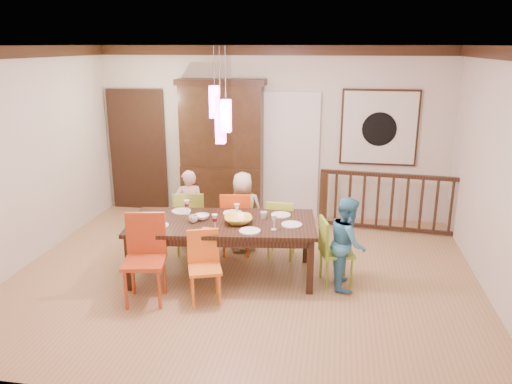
% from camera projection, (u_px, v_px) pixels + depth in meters
% --- Properties ---
extents(floor, '(6.00, 6.00, 0.00)m').
position_uv_depth(floor, '(244.00, 274.00, 6.59)').
color(floor, '#A57B4F').
rests_on(floor, ground).
extents(ceiling, '(6.00, 6.00, 0.00)m').
position_uv_depth(ceiling, '(243.00, 46.00, 5.76)').
color(ceiling, white).
rests_on(ceiling, wall_back).
extents(wall_back, '(6.00, 0.00, 6.00)m').
position_uv_depth(wall_back, '(271.00, 133.00, 8.54)').
color(wall_back, beige).
rests_on(wall_back, floor).
extents(wall_left, '(0.00, 5.00, 5.00)m').
position_uv_depth(wall_left, '(23.00, 159.00, 6.64)').
color(wall_left, beige).
rests_on(wall_left, floor).
extents(wall_right, '(0.00, 5.00, 5.00)m').
position_uv_depth(wall_right, '(501.00, 178.00, 5.70)').
color(wall_right, beige).
rests_on(wall_right, floor).
extents(crown_molding, '(6.00, 5.00, 0.16)m').
position_uv_depth(crown_molding, '(243.00, 53.00, 5.78)').
color(crown_molding, black).
rests_on(crown_molding, wall_back).
extents(panel_door, '(1.04, 0.07, 2.24)m').
position_uv_depth(panel_door, '(138.00, 152.00, 8.98)').
color(panel_door, black).
rests_on(panel_door, wall_back).
extents(white_doorway, '(0.97, 0.05, 2.22)m').
position_uv_depth(white_doorway, '(291.00, 157.00, 8.56)').
color(white_doorway, silver).
rests_on(white_doorway, wall_back).
extents(painting, '(1.25, 0.06, 1.25)m').
position_uv_depth(painting, '(379.00, 128.00, 8.18)').
color(painting, black).
rests_on(painting, wall_back).
extents(pendant_cluster, '(0.27, 0.21, 1.14)m').
position_uv_depth(pendant_cluster, '(220.00, 115.00, 5.96)').
color(pendant_cluster, '#F248BD').
rests_on(pendant_cluster, ceiling).
extents(dining_table, '(2.47, 1.35, 0.75)m').
position_uv_depth(dining_table, '(223.00, 227.00, 6.37)').
color(dining_table, black).
rests_on(dining_table, floor).
extents(chair_far_left, '(0.50, 0.50, 0.94)m').
position_uv_depth(chair_far_left, '(190.00, 217.00, 7.16)').
color(chair_far_left, '#89A331').
rests_on(chair_far_left, floor).
extents(chair_far_mid, '(0.48, 0.48, 0.94)m').
position_uv_depth(chair_far_mid, '(236.00, 218.00, 7.12)').
color(chair_far_mid, '#C63F0D').
rests_on(chair_far_mid, floor).
extents(chair_far_right, '(0.40, 0.40, 0.85)m').
position_uv_depth(chair_far_right, '(282.00, 224.00, 7.03)').
color(chair_far_right, '#A2BB2E').
rests_on(chair_far_right, floor).
extents(chair_near_left, '(0.55, 0.55, 1.03)m').
position_uv_depth(chair_near_left, '(144.00, 255.00, 5.73)').
color(chair_near_left, '#B13C18').
rests_on(chair_near_left, floor).
extents(chair_near_mid, '(0.48, 0.48, 0.83)m').
position_uv_depth(chair_near_mid, '(205.00, 263.00, 5.78)').
color(chair_near_mid, orange).
rests_on(chair_near_mid, floor).
extents(chair_end_right, '(0.48, 0.48, 0.86)m').
position_uv_depth(chair_end_right, '(337.00, 247.00, 6.21)').
color(chair_end_right, '#7AA426').
rests_on(chair_end_right, floor).
extents(china_hutch, '(1.50, 0.46, 2.36)m').
position_uv_depth(china_hutch, '(222.00, 149.00, 8.55)').
color(china_hutch, black).
rests_on(china_hutch, floor).
extents(balustrade, '(2.32, 0.29, 0.96)m').
position_uv_depth(balustrade, '(392.00, 202.00, 7.97)').
color(balustrade, black).
rests_on(balustrade, floor).
extents(person_far_left, '(0.49, 0.40, 1.17)m').
position_uv_depth(person_far_left, '(189.00, 209.00, 7.35)').
color(person_far_left, '#FEC8C1').
rests_on(person_far_left, floor).
extents(person_far_mid, '(0.66, 0.53, 1.17)m').
position_uv_depth(person_far_mid, '(243.00, 212.00, 7.21)').
color(person_far_mid, '#BAAF8D').
rests_on(person_far_mid, floor).
extents(person_end_right, '(0.48, 0.59, 1.15)m').
position_uv_depth(person_end_right, '(348.00, 243.00, 6.12)').
color(person_end_right, teal).
rests_on(person_end_right, floor).
extents(serving_bowl, '(0.43, 0.43, 0.09)m').
position_uv_depth(serving_bowl, '(238.00, 220.00, 6.28)').
color(serving_bowl, gold).
rests_on(serving_bowl, dining_table).
extents(small_bowl, '(0.22, 0.22, 0.06)m').
position_uv_depth(small_bowl, '(202.00, 217.00, 6.42)').
color(small_bowl, white).
rests_on(small_bowl, dining_table).
extents(cup_left, '(0.15, 0.15, 0.09)m').
position_uv_depth(cup_left, '(193.00, 219.00, 6.30)').
color(cup_left, silver).
rests_on(cup_left, dining_table).
extents(cup_right, '(0.11, 0.11, 0.09)m').
position_uv_depth(cup_right, '(264.00, 215.00, 6.44)').
color(cup_right, silver).
rests_on(cup_right, dining_table).
extents(plate_far_left, '(0.26, 0.26, 0.01)m').
position_uv_depth(plate_far_left, '(181.00, 211.00, 6.71)').
color(plate_far_left, white).
rests_on(plate_far_left, dining_table).
extents(plate_far_mid, '(0.26, 0.26, 0.01)m').
position_uv_depth(plate_far_mid, '(233.00, 213.00, 6.64)').
color(plate_far_mid, white).
rests_on(plate_far_mid, dining_table).
extents(plate_far_right, '(0.26, 0.26, 0.01)m').
position_uv_depth(plate_far_right, '(281.00, 215.00, 6.57)').
color(plate_far_right, white).
rests_on(plate_far_right, dining_table).
extents(plate_near_left, '(0.26, 0.26, 0.01)m').
position_uv_depth(plate_near_left, '(158.00, 225.00, 6.18)').
color(plate_near_left, white).
rests_on(plate_near_left, dining_table).
extents(plate_near_mid, '(0.26, 0.26, 0.01)m').
position_uv_depth(plate_near_mid, '(250.00, 231.00, 6.00)').
color(plate_near_mid, white).
rests_on(plate_near_mid, dining_table).
extents(plate_end_right, '(0.26, 0.26, 0.01)m').
position_uv_depth(plate_end_right, '(292.00, 225.00, 6.21)').
color(plate_end_right, white).
rests_on(plate_end_right, dining_table).
extents(wine_glass_a, '(0.08, 0.08, 0.19)m').
position_uv_depth(wine_glass_a, '(187.00, 207.00, 6.60)').
color(wine_glass_a, '#590C19').
rests_on(wine_glass_a, dining_table).
extents(wine_glass_b, '(0.08, 0.08, 0.19)m').
position_uv_depth(wine_glass_b, '(237.00, 211.00, 6.44)').
color(wine_glass_b, silver).
rests_on(wine_glass_b, dining_table).
extents(wine_glass_c, '(0.08, 0.08, 0.19)m').
position_uv_depth(wine_glass_c, '(215.00, 222.00, 6.05)').
color(wine_glass_c, '#590C19').
rests_on(wine_glass_c, dining_table).
extents(wine_glass_d, '(0.08, 0.08, 0.19)m').
position_uv_depth(wine_glass_d, '(274.00, 222.00, 6.04)').
color(wine_glass_d, silver).
rests_on(wine_glass_d, dining_table).
extents(napkin, '(0.18, 0.14, 0.01)m').
position_uv_depth(napkin, '(208.00, 230.00, 6.03)').
color(napkin, '#D83359').
rests_on(napkin, dining_table).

